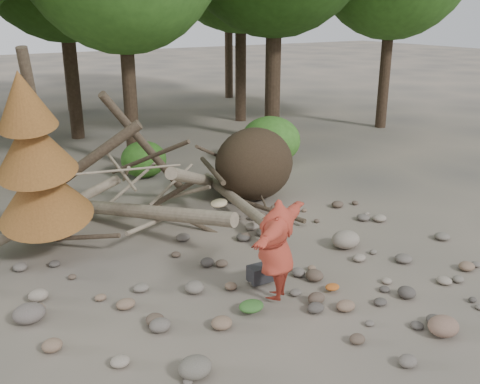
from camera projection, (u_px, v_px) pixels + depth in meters
ground at (262, 289)px, 10.01m from camera, size 120.00×120.00×0.00m
deadfall_pile at (237, 169)px, 14.11m from camera, size 8.55×5.24×3.30m
dead_conifer at (36, 162)px, 10.50m from camera, size 2.06×2.16×4.35m
bush_mid at (144, 159)px, 16.51m from camera, size 1.40×1.40×1.12m
bush_right at (270, 140)px, 17.86m from camera, size 2.00×2.00×1.60m
frisbee_thrower at (276, 250)px, 9.27m from camera, size 2.59×1.82×2.21m
backpack at (261, 276)px, 10.15m from camera, size 0.48×0.33×0.31m
cloth_green at (251, 309)px, 9.18m from camera, size 0.45×0.37×0.17m
cloth_orange at (332, 289)px, 9.88m from camera, size 0.28×0.23×0.10m
boulder_front_left at (195, 367)px, 7.58m from camera, size 0.49×0.44×0.30m
boulder_front_right at (443, 326)px, 8.55m from camera, size 0.51×0.46×0.31m
boulder_mid_right at (346, 239)px, 11.68m from camera, size 0.63×0.57×0.38m
boulder_mid_left at (29, 313)px, 8.90m from camera, size 0.53×0.48×0.32m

